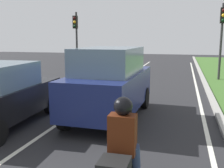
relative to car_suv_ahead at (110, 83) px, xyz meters
The scene contains 9 objects.
ground_plane 5.38m from the car_suv_ahead, 97.12° to the left, with size 60.00×60.00×0.00m, color #262628.
lane_line_center 5.51m from the car_suv_ahead, 104.54° to the left, with size 0.12×32.00×0.01m, color silver.
lane_line_right_edge 6.10m from the car_suv_ahead, 60.49° to the left, with size 0.12×32.00×0.01m, color silver.
curb_right 6.35m from the car_suv_ahead, 56.50° to the left, with size 0.24×48.00×0.12m, color #9E9B93.
car_suv_ahead is the anchor object (origin of this frame).
car_sedan_left_lane 3.28m from the car_suv_ahead, 151.61° to the right, with size 1.97×4.36×1.86m.
rider_person 4.69m from the car_suv_ahead, 72.23° to the right, with size 0.50×0.40×1.16m.
traffic_light_near_right 10.29m from the car_suv_ahead, 64.52° to the left, with size 0.32×0.50×4.59m.
traffic_light_overhead_left 11.72m from the car_suv_ahead, 117.81° to the left, with size 0.32×0.50×4.41m.
Camera 1 is at (2.91, 0.63, 2.58)m, focal length 43.02 mm.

